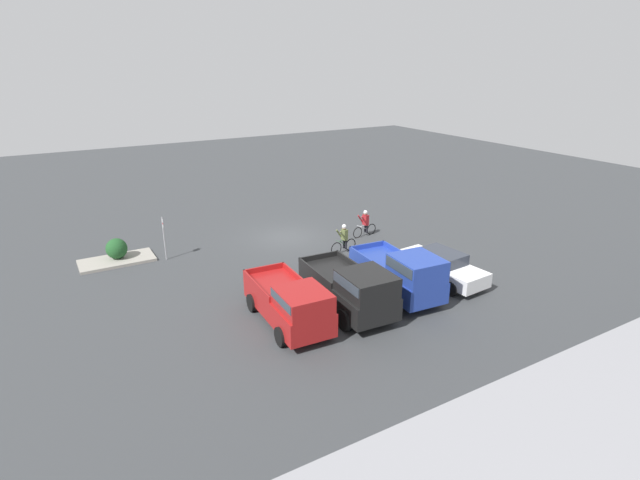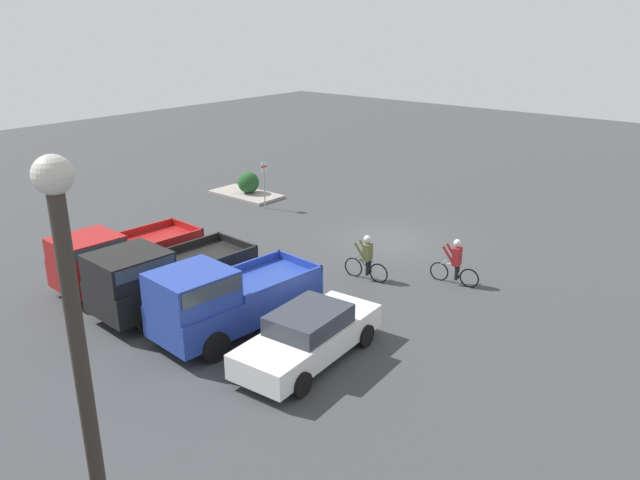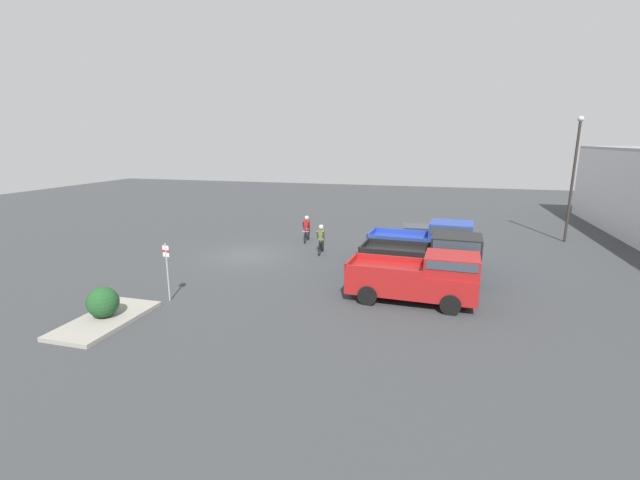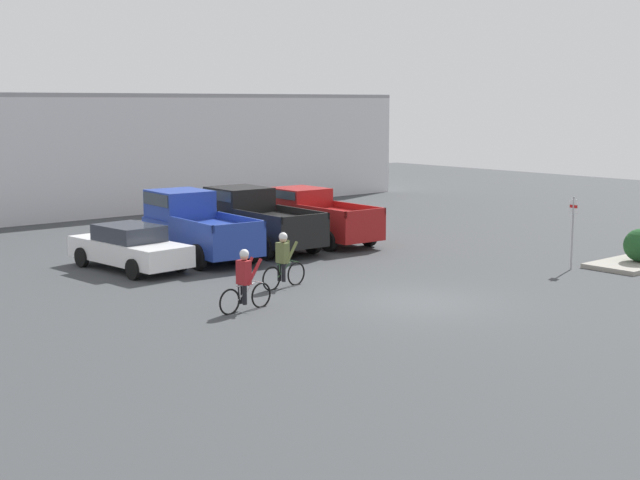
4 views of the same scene
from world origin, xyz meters
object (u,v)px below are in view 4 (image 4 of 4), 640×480
(cyclist_0, at_px, (283,260))
(cyclist_1, at_px, (245,280))
(shrub, at_px, (640,245))
(sedan_0, at_px, (130,247))
(fire_lane_sign, at_px, (573,226))
(pickup_truck_2, at_px, (317,215))
(pickup_truck_1, at_px, (256,218))
(pickup_truck_0, at_px, (194,224))

(cyclist_0, bearing_deg, cyclist_1, -147.60)
(shrub, bearing_deg, sedan_0, 141.37)
(fire_lane_sign, bearing_deg, pickup_truck_2, 104.80)
(pickup_truck_1, relative_size, fire_lane_sign, 2.24)
(cyclist_0, height_order, shrub, cyclist_0)
(pickup_truck_2, height_order, cyclist_1, pickup_truck_2)
(pickup_truck_0, distance_m, cyclist_0, 6.11)
(pickup_truck_2, relative_size, cyclist_1, 2.84)
(sedan_0, height_order, shrub, sedan_0)
(sedan_0, xyz_separation_m, fire_lane_sign, (11.02, -9.51, 0.71))
(cyclist_0, bearing_deg, fire_lane_sign, -23.83)
(pickup_truck_2, height_order, fire_lane_sign, fire_lane_sign)
(sedan_0, xyz_separation_m, pickup_truck_0, (2.84, 0.50, 0.45))
(sedan_0, height_order, pickup_truck_2, pickup_truck_2)
(pickup_truck_2, bearing_deg, shrub, -65.92)
(sedan_0, bearing_deg, cyclist_0, -69.66)
(pickup_truck_0, height_order, shrub, pickup_truck_0)
(sedan_0, bearing_deg, fire_lane_sign, -40.79)
(cyclist_1, relative_size, fire_lane_sign, 0.75)
(fire_lane_sign, distance_m, shrub, 2.69)
(pickup_truck_0, height_order, pickup_truck_1, pickup_truck_0)
(sedan_0, relative_size, fire_lane_sign, 2.02)
(cyclist_0, xyz_separation_m, shrub, (11.28, -5.10, -0.14))
(cyclist_1, distance_m, fire_lane_sign, 11.83)
(cyclist_0, relative_size, cyclist_1, 0.97)
(pickup_truck_0, xyz_separation_m, cyclist_1, (-3.41, -7.72, -0.35))
(fire_lane_sign, bearing_deg, pickup_truck_1, 118.08)
(cyclist_1, xyz_separation_m, shrub, (13.90, -3.44, -0.13))
(pickup_truck_0, relative_size, shrub, 4.79)
(pickup_truck_2, height_order, cyclist_0, pickup_truck_2)
(pickup_truck_1, height_order, shrub, pickup_truck_1)
(pickup_truck_0, xyz_separation_m, shrub, (10.50, -11.16, -0.49))
(shrub, bearing_deg, cyclist_0, 155.65)
(cyclist_0, distance_m, fire_lane_sign, 9.82)
(pickup_truck_0, relative_size, cyclist_1, 2.94)
(pickup_truck_2, relative_size, fire_lane_sign, 2.14)
(fire_lane_sign, bearing_deg, cyclist_1, 168.81)
(sedan_0, relative_size, shrub, 4.38)
(pickup_truck_1, relative_size, pickup_truck_2, 1.05)
(pickup_truck_1, bearing_deg, pickup_truck_2, -5.46)
(pickup_truck_2, bearing_deg, pickup_truck_0, 178.34)
(cyclist_1, bearing_deg, cyclist_0, 32.40)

